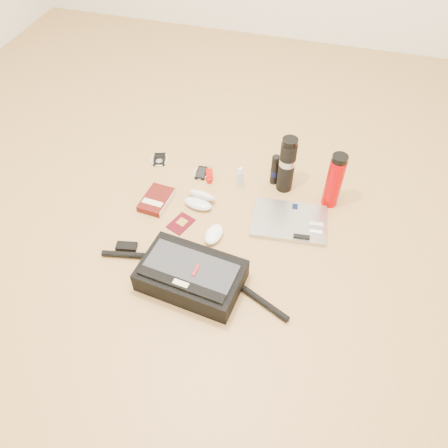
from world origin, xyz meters
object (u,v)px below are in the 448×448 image
(messenger_bag, at_px, (191,275))
(laptop, at_px, (289,221))
(thermos_black, at_px, (287,165))
(book, at_px, (157,200))
(thermos_red, at_px, (334,181))

(messenger_bag, xyz_separation_m, laptop, (0.33, 0.43, -0.04))
(messenger_bag, xyz_separation_m, thermos_black, (0.26, 0.66, 0.10))
(book, height_order, thermos_black, thermos_black)
(messenger_bag, relative_size, laptop, 2.33)
(book, distance_m, thermos_red, 0.84)
(laptop, xyz_separation_m, book, (-0.64, -0.04, 0.00))
(messenger_bag, distance_m, thermos_black, 0.71)
(laptop, bearing_deg, messenger_bag, -133.01)
(thermos_black, xyz_separation_m, thermos_red, (0.23, -0.04, -0.01))
(messenger_bag, distance_m, book, 0.50)
(book, bearing_deg, thermos_red, 20.49)
(laptop, relative_size, book, 1.89)
(messenger_bag, height_order, book, messenger_bag)
(book, height_order, thermos_red, thermos_red)
(laptop, bearing_deg, thermos_black, 100.97)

